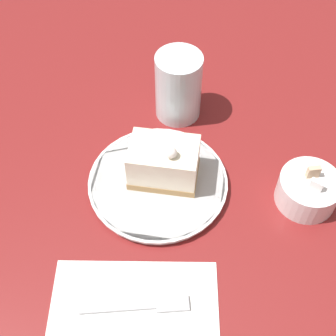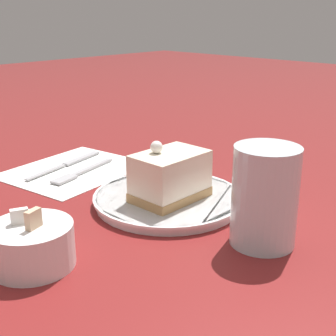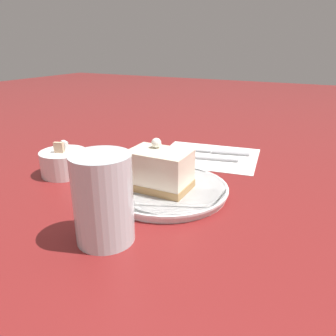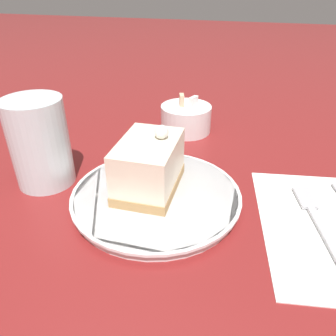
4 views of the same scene
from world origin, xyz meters
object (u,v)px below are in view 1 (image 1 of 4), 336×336
object	(u,v)px
cake_slice	(164,163)
sugar_bowl	(308,192)
fork	(144,306)
plate	(158,183)
drinking_glass	(178,86)

from	to	relation	value
cake_slice	sugar_bowl	xyz separation A→B (m)	(0.00, 0.23, -0.02)
cake_slice	fork	bearing A→B (deg)	1.69
plate	fork	size ratio (longest dim) A/B	1.49
sugar_bowl	drinking_glass	size ratio (longest dim) A/B	0.76
fork	drinking_glass	xyz separation A→B (m)	(-0.38, -0.01, 0.06)
plate	fork	world-z (taller)	plate
fork	sugar_bowl	distance (m)	0.31
cake_slice	drinking_glass	xyz separation A→B (m)	(-0.16, -0.00, 0.01)
plate	cake_slice	distance (m)	0.04
plate	fork	distance (m)	0.21
cake_slice	sugar_bowl	size ratio (longest dim) A/B	1.13
fork	cake_slice	bearing A→B (deg)	168.81
plate	sugar_bowl	world-z (taller)	sugar_bowl
fork	sugar_bowl	world-z (taller)	sugar_bowl
cake_slice	fork	size ratio (longest dim) A/B	0.72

